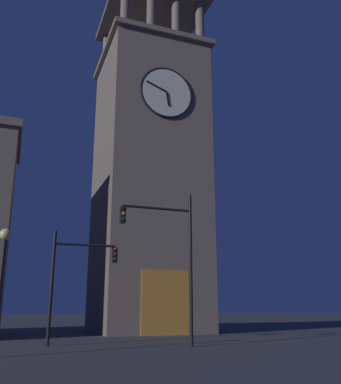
{
  "coord_description": "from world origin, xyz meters",
  "views": [
    {
      "loc": [
        7.65,
        27.27,
        1.66
      ],
      "look_at": [
        -3.43,
        -2.71,
        10.43
      ],
      "focal_mm": 39.54,
      "sensor_mm": 36.0,
      "label": 1
    }
  ],
  "objects_px": {
    "traffic_signal_mid": "(171,246)",
    "street_lamp": "(3,264)",
    "clocktower": "(149,177)",
    "traffic_signal_near": "(75,270)"
  },
  "relations": [
    {
      "from": "traffic_signal_mid",
      "to": "street_lamp",
      "type": "distance_m",
      "value": 7.32
    },
    {
      "from": "traffic_signal_mid",
      "to": "street_lamp",
      "type": "relative_size",
      "value": 1.53
    },
    {
      "from": "clocktower",
      "to": "traffic_signal_mid",
      "type": "bearing_deg",
      "value": 77.88
    },
    {
      "from": "traffic_signal_mid",
      "to": "traffic_signal_near",
      "type": "bearing_deg",
      "value": -32.95
    },
    {
      "from": "traffic_signal_mid",
      "to": "street_lamp",
      "type": "bearing_deg",
      "value": 11.99
    },
    {
      "from": "traffic_signal_mid",
      "to": "street_lamp",
      "type": "height_order",
      "value": "traffic_signal_mid"
    },
    {
      "from": "clocktower",
      "to": "traffic_signal_near",
      "type": "bearing_deg",
      "value": 55.15
    },
    {
      "from": "traffic_signal_near",
      "to": "street_lamp",
      "type": "distance_m",
      "value": 5.13
    },
    {
      "from": "clocktower",
      "to": "traffic_signal_near",
      "type": "height_order",
      "value": "clocktower"
    },
    {
      "from": "traffic_signal_near",
      "to": "street_lamp",
      "type": "xyz_separation_m",
      "value": [
        3.14,
        4.05,
        -0.19
      ]
    }
  ]
}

